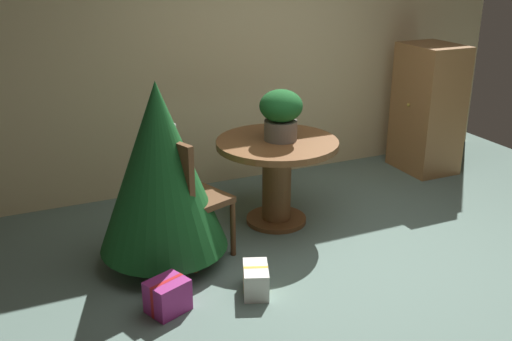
{
  "coord_description": "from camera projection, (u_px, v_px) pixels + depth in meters",
  "views": [
    {
      "loc": [
        -2.41,
        -3.33,
        2.33
      ],
      "look_at": [
        -0.71,
        0.44,
        0.77
      ],
      "focal_mm": 41.56,
      "sensor_mm": 36.0,
      "label": 1
    }
  ],
  "objects": [
    {
      "name": "ground_plane",
      "position": [
        363.0,
        268.0,
        4.59
      ],
      "size": [
        6.6,
        6.6,
        0.0
      ],
      "primitive_type": "plane",
      "color": "slate"
    },
    {
      "name": "back_wall_panel",
      "position": [
        249.0,
        55.0,
        6.0
      ],
      "size": [
        6.0,
        0.1,
        2.6
      ],
      "primitive_type": "cube",
      "color": "beige",
      "rests_on": "ground_plane"
    },
    {
      "name": "round_dining_table",
      "position": [
        277.0,
        166.0,
        5.18
      ],
      "size": [
        1.06,
        1.06,
        0.77
      ],
      "color": "brown",
      "rests_on": "ground_plane"
    },
    {
      "name": "flower_vase",
      "position": [
        281.0,
        112.0,
        5.03
      ],
      "size": [
        0.37,
        0.37,
        0.44
      ],
      "color": "#665B51",
      "rests_on": "round_dining_table"
    },
    {
      "name": "wooden_chair_left",
      "position": [
        189.0,
        193.0,
        4.53
      ],
      "size": [
        0.55,
        0.55,
        1.01
      ],
      "color": "brown",
      "rests_on": "ground_plane"
    },
    {
      "name": "holiday_tree",
      "position": [
        160.0,
        167.0,
        4.41
      ],
      "size": [
        0.99,
        0.99,
        1.45
      ],
      "color": "brown",
      "rests_on": "ground_plane"
    },
    {
      "name": "gift_box_purple",
      "position": [
        168.0,
        296.0,
        4.01
      ],
      "size": [
        0.32,
        0.3,
        0.23
      ],
      "color": "#9E287A",
      "rests_on": "ground_plane"
    },
    {
      "name": "gift_box_cream",
      "position": [
        256.0,
        280.0,
        4.23
      ],
      "size": [
        0.27,
        0.34,
        0.21
      ],
      "color": "silver",
      "rests_on": "ground_plane"
    },
    {
      "name": "wooden_cabinet",
      "position": [
        428.0,
        109.0,
        6.42
      ],
      "size": [
        0.55,
        0.66,
        1.38
      ],
      "color": "#9E6B3D",
      "rests_on": "ground_plane"
    }
  ]
}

